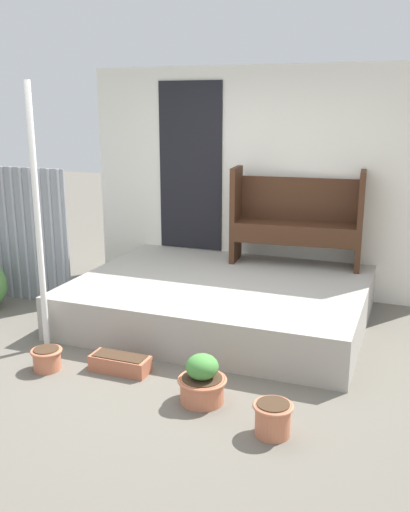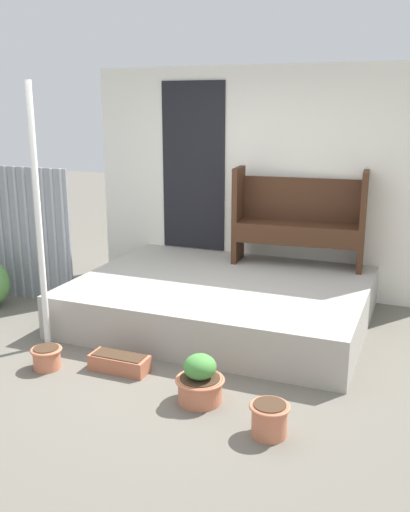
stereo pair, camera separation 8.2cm
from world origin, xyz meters
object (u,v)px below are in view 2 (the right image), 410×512
Objects in this scene: bench at (299,216)px; flower_pot_left at (47,357)px; flower_pot_right at (269,418)px; flower_pot_middle at (200,381)px; planter_box_rect at (120,363)px; support_post at (39,221)px.

bench is 5.44× the size of flower_pot_left.
flower_pot_middle is at bearing 158.01° from flower_pot_right.
planter_box_rect is at bearing 161.84° from flower_pot_right.
support_post is 6.23× the size of flower_pot_middle.
support_post is at bearing -136.04° from bench.
planter_box_rect is (-1.43, 0.47, -0.06)m from flower_pot_right.
flower_pot_left is at bearing -126.89° from bench.
support_post is 8.46× the size of flower_pot_right.
support_post reaches higher than flower_pot_left.
flower_pot_middle reaches higher than flower_pot_left.
flower_pot_left reaches higher than planter_box_rect.
bench is 5.19× the size of flower_pot_right.
planter_box_rect is (0.88, -0.20, -1.11)m from support_post.
flower_pot_left is at bearing 178.57° from flower_pot_middle.
bench is at bearing 86.80° from flower_pot_middle.
flower_pot_right reaches higher than planter_box_rect.
support_post is 8.87× the size of flower_pot_left.
flower_pot_left is 2.05m from flower_pot_right.
bench is 3.83× the size of flower_pot_middle.
support_post is 1.43m from planter_box_rect.
flower_pot_left is at bearing -162.36° from planter_box_rect.
flower_pot_right is 1.51m from planter_box_rect.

